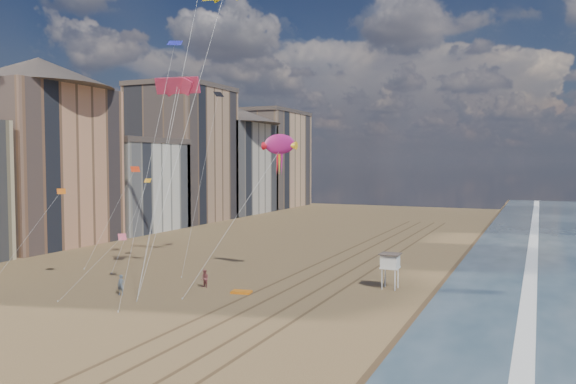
% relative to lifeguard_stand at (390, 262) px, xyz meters
% --- Properties ---
extents(ground, '(260.00, 260.00, 0.00)m').
position_rel_lifeguard_stand_xyz_m(ground, '(-10.41, -26.46, -2.75)').
color(ground, brown).
rests_on(ground, ground).
extents(wet_sand, '(260.00, 260.00, 0.00)m').
position_rel_lifeguard_stand_xyz_m(wet_sand, '(8.59, 13.54, -2.75)').
color(wet_sand, '#42301E').
rests_on(wet_sand, ground).
extents(foam, '(260.00, 260.00, 0.00)m').
position_rel_lifeguard_stand_xyz_m(foam, '(12.79, 13.54, -2.75)').
color(foam, white).
rests_on(foam, ground).
extents(tracks, '(7.68, 120.00, 0.01)m').
position_rel_lifeguard_stand_xyz_m(tracks, '(-7.86, 3.54, -2.74)').
color(tracks, brown).
rests_on(tracks, ground).
extents(buildings, '(34.72, 131.35, 29.00)m').
position_rel_lifeguard_stand_xyz_m(buildings, '(-56.15, 39.13, 10.80)').
color(buildings, '#C6B284').
rests_on(buildings, ground).
extents(lifeguard_stand, '(1.98, 1.98, 3.57)m').
position_rel_lifeguard_stand_xyz_m(lifeguard_stand, '(0.00, 0.00, 0.00)').
color(lifeguard_stand, silver).
rests_on(lifeguard_stand, ground).
extents(grounded_kite, '(2.08, 1.52, 0.22)m').
position_rel_lifeguard_stand_xyz_m(grounded_kite, '(-12.68, -7.75, -2.64)').
color(grounded_kite, orange).
rests_on(grounded_kite, ground).
extents(show_kite, '(4.05, 6.81, 19.13)m').
position_rel_lifeguard_stand_xyz_m(show_kite, '(-12.46, 0.49, 11.84)').
color(show_kite, '#A91A6F').
rests_on(show_kite, ground).
extents(kite_flyer_a, '(0.74, 0.50, 1.96)m').
position_rel_lifeguard_stand_xyz_m(kite_flyer_a, '(-22.81, -13.17, -1.77)').
color(kite_flyer_a, slate).
rests_on(kite_flyer_a, ground).
extents(kite_flyer_b, '(1.04, 0.90, 1.85)m').
position_rel_lifeguard_stand_xyz_m(kite_flyer_b, '(-17.18, -7.24, -1.82)').
color(kite_flyer_b, '#984E4D').
rests_on(kite_flyer_b, ground).
extents(small_kites, '(16.97, 18.04, 20.02)m').
position_rel_lifeguard_stand_xyz_m(small_kites, '(-26.21, -3.63, 13.01)').
color(small_kites, '#E6596B').
rests_on(small_kites, ground).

